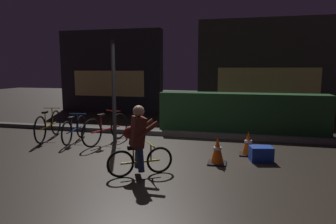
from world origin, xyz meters
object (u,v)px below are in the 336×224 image
at_px(street_post, 114,91).
at_px(traffic_cone_near, 217,151).
at_px(cyclist, 138,140).
at_px(blue_crate, 261,154).
at_px(parked_bike_leftmost, 48,125).
at_px(parked_bike_center_left, 106,129).
at_px(traffic_cone_far, 248,144).
at_px(parked_bike_left_mid, 74,129).

relative_size(street_post, traffic_cone_near, 4.72).
bearing_deg(cyclist, street_post, 89.27).
bearing_deg(blue_crate, parked_bike_leftmost, 172.60).
distance_m(parked_bike_center_left, traffic_cone_far, 3.49).
relative_size(traffic_cone_far, blue_crate, 1.20).
distance_m(blue_crate, cyclist, 2.60).
bearing_deg(parked_bike_left_mid, parked_bike_center_left, -94.68).
height_order(traffic_cone_near, traffic_cone_far, traffic_cone_near).
height_order(parked_bike_leftmost, cyclist, cyclist).
xyz_separation_m(parked_bike_left_mid, blue_crate, (4.61, -0.62, -0.17)).
height_order(street_post, traffic_cone_far, street_post).
bearing_deg(parked_bike_left_mid, traffic_cone_far, -101.11).
height_order(traffic_cone_near, blue_crate, traffic_cone_near).
bearing_deg(blue_crate, traffic_cone_near, -154.84).
distance_m(parked_bike_leftmost, parked_bike_center_left, 1.69).
bearing_deg(traffic_cone_far, parked_bike_leftmost, 176.52).
bearing_deg(blue_crate, parked_bike_center_left, 169.83).
bearing_deg(parked_bike_leftmost, blue_crate, -110.94).
xyz_separation_m(street_post, traffic_cone_far, (3.35, -0.51, -1.04)).
relative_size(parked_bike_center_left, blue_crate, 3.81).
relative_size(street_post, cyclist, 2.07).
distance_m(parked_bike_left_mid, parked_bike_center_left, 0.88).
relative_size(traffic_cone_far, cyclist, 0.42).
distance_m(street_post, traffic_cone_near, 3.21).
distance_m(parked_bike_center_left, blue_crate, 3.80).
height_order(parked_bike_left_mid, traffic_cone_far, parked_bike_left_mid).
relative_size(parked_bike_center_left, traffic_cone_near, 3.06).
distance_m(traffic_cone_near, traffic_cone_far, 0.99).
height_order(street_post, blue_crate, street_post).
relative_size(street_post, traffic_cone_far, 4.90).
xyz_separation_m(parked_bike_leftmost, traffic_cone_far, (5.17, -0.31, -0.11)).
relative_size(parked_bike_leftmost, traffic_cone_near, 3.14).
relative_size(parked_bike_leftmost, blue_crate, 3.91).
bearing_deg(parked_bike_leftmost, traffic_cone_near, -117.12).
xyz_separation_m(blue_crate, cyclist, (-2.15, -1.38, 0.48)).
xyz_separation_m(traffic_cone_near, traffic_cone_far, (0.60, 0.79, -0.01)).
bearing_deg(street_post, traffic_cone_far, -8.65).
bearing_deg(parked_bike_leftmost, parked_bike_center_left, -104.73).
height_order(traffic_cone_far, blue_crate, traffic_cone_far).
height_order(parked_bike_leftmost, traffic_cone_near, parked_bike_leftmost).
bearing_deg(traffic_cone_far, parked_bike_left_mid, 177.01).
distance_m(street_post, parked_bike_center_left, 0.97).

